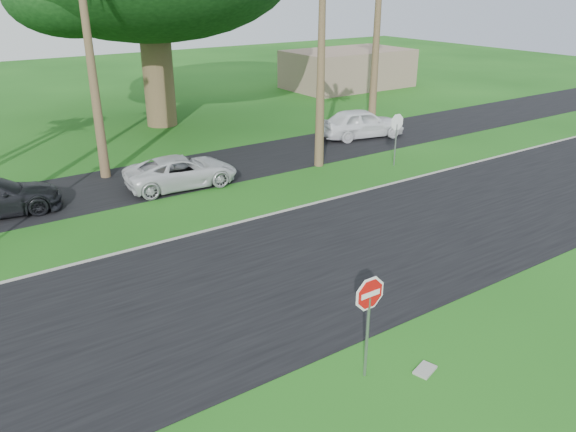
# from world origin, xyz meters

# --- Properties ---
(ground) EXTENTS (120.00, 120.00, 0.00)m
(ground) POSITION_xyz_m (0.00, 0.00, 0.00)
(ground) COLOR #174B12
(ground) RESTS_ON ground
(road) EXTENTS (120.00, 8.00, 0.02)m
(road) POSITION_xyz_m (0.00, 2.00, 0.01)
(road) COLOR black
(road) RESTS_ON ground
(parking_strip) EXTENTS (120.00, 5.00, 0.02)m
(parking_strip) POSITION_xyz_m (0.00, 12.50, 0.01)
(parking_strip) COLOR black
(parking_strip) RESTS_ON ground
(curb) EXTENTS (120.00, 0.12, 0.06)m
(curb) POSITION_xyz_m (0.00, 6.05, 0.03)
(curb) COLOR gray
(curb) RESTS_ON ground
(stop_sign_near) EXTENTS (1.05, 0.07, 2.62)m
(stop_sign_near) POSITION_xyz_m (0.50, -3.00, 1.77)
(stop_sign_near) COLOR gray
(stop_sign_near) RESTS_ON ground
(stop_sign_far) EXTENTS (1.05, 0.07, 2.62)m
(stop_sign_far) POSITION_xyz_m (12.00, 8.00, 1.77)
(stop_sign_far) COLOR gray
(stop_sign_far) RESTS_ON ground
(building_far) EXTENTS (10.00, 6.00, 3.00)m
(building_far) POSITION_xyz_m (24.00, 26.00, 1.50)
(building_far) COLOR gray
(building_far) RESTS_ON ground
(car_minivan) EXTENTS (4.91, 2.58, 1.32)m
(car_minivan) POSITION_xyz_m (2.34, 10.89, 0.66)
(car_minivan) COLOR silver
(car_minivan) RESTS_ON ground
(car_pickup) EXTENTS (5.09, 2.92, 1.63)m
(car_pickup) POSITION_xyz_m (14.10, 12.82, 0.82)
(car_pickup) COLOR white
(car_pickup) RESTS_ON ground
(utility_slab) EXTENTS (0.63, 0.50, 0.06)m
(utility_slab) POSITION_xyz_m (1.73, -3.66, 0.03)
(utility_slab) COLOR gray
(utility_slab) RESTS_ON ground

